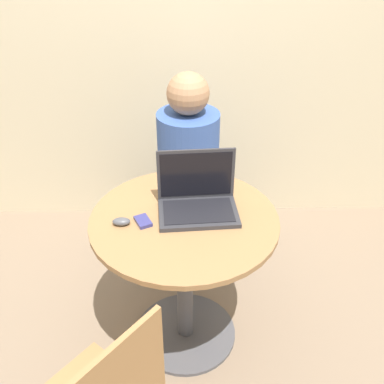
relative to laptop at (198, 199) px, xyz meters
The scene contains 7 objects.
ground_plane 0.82m from the laptop, 134.84° to the right, with size 12.00×12.00×0.00m, color #7F6B56.
back_wall 1.19m from the laptop, 93.11° to the left, with size 7.00×0.05×2.60m.
round_table 0.29m from the laptop, 134.84° to the right, with size 0.83×0.83×0.76m.
laptop is the anchor object (origin of this frame).
cell_phone 0.26m from the laptop, 158.61° to the right, with size 0.09×0.10×0.02m.
computer_mouse 0.34m from the laptop, 162.47° to the right, with size 0.08×0.04×0.03m.
person_seated 0.69m from the laptop, 92.95° to the left, with size 0.34×0.52×1.19m.
Camera 1 is at (-0.00, -1.56, 1.92)m, focal length 42.00 mm.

